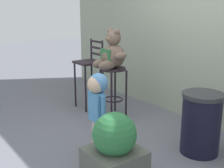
% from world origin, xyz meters
% --- Properties ---
extents(ground_plane, '(24.00, 24.00, 0.00)m').
position_xyz_m(ground_plane, '(0.00, 0.00, 0.00)').
color(ground_plane, slate).
extents(bar_stool_with_teddy, '(0.39, 0.39, 0.81)m').
position_xyz_m(bar_stool_with_teddy, '(-0.91, 0.70, 0.58)').
color(bar_stool_with_teddy, black).
rests_on(bar_stool_with_teddy, ground_plane).
extents(teddy_bear, '(0.58, 0.52, 0.62)m').
position_xyz_m(teddy_bear, '(-0.91, 0.67, 1.04)').
color(teddy_bear, '#6E594D').
rests_on(teddy_bear, bar_stool_with_teddy).
extents(child_walking, '(0.32, 0.25, 0.99)m').
position_xyz_m(child_walking, '(-0.05, -0.19, 0.72)').
color(child_walking, '#DB908F').
rests_on(child_walking, ground_plane).
extents(trash_bin, '(0.49, 0.49, 0.76)m').
position_xyz_m(trash_bin, '(0.72, 0.80, 0.38)').
color(trash_bin, black).
rests_on(trash_bin, ground_plane).
extents(bar_chair_empty, '(0.41, 0.41, 1.20)m').
position_xyz_m(bar_chair_empty, '(-1.51, 0.63, 0.72)').
color(bar_chair_empty, black).
rests_on(bar_chair_empty, ground_plane).
extents(planter_with_shrub, '(0.52, 0.52, 0.76)m').
position_xyz_m(planter_with_shrub, '(0.62, -0.45, 0.35)').
color(planter_with_shrub, '#52554D').
rests_on(planter_with_shrub, ground_plane).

